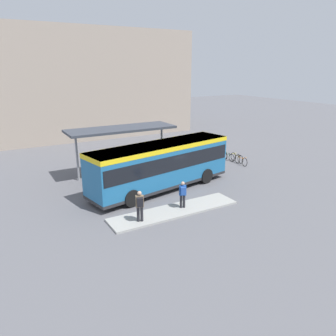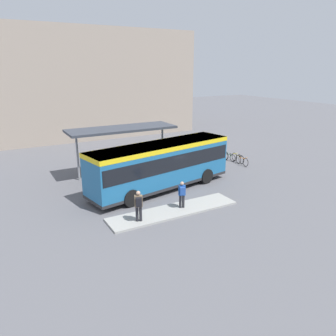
# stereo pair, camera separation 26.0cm
# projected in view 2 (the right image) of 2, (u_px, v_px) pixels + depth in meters

# --- Properties ---
(ground_plane) EXTENTS (120.00, 120.00, 0.00)m
(ground_plane) POSITION_uv_depth(u_px,v_px,m) (161.00, 189.00, 22.79)
(ground_plane) COLOR #5B5B60
(curb_island) EXTENTS (7.95, 1.80, 0.12)m
(curb_island) POSITION_uv_depth(u_px,v_px,m) (174.00, 211.00, 19.18)
(curb_island) COLOR #9E9E99
(curb_island) RESTS_ON ground_plane
(city_bus) EXTENTS (10.83, 4.37, 3.22)m
(city_bus) POSITION_uv_depth(u_px,v_px,m) (161.00, 163.00, 22.24)
(city_bus) COLOR #1E6093
(city_bus) RESTS_ON ground_plane
(pedestrian_waiting) EXTENTS (0.48, 0.51, 1.64)m
(pedestrian_waiting) POSITION_uv_depth(u_px,v_px,m) (182.00, 193.00, 19.17)
(pedestrian_waiting) COLOR #232328
(pedestrian_waiting) RESTS_ON curb_island
(pedestrian_companion) EXTENTS (0.50, 0.54, 1.74)m
(pedestrian_companion) POSITION_uv_depth(u_px,v_px,m) (139.00, 204.00, 17.45)
(pedestrian_companion) COLOR #232328
(pedestrian_companion) RESTS_ON curb_island
(bicycle_orange) EXTENTS (0.48, 1.78, 0.77)m
(bicycle_orange) POSITION_uv_depth(u_px,v_px,m) (242.00, 161.00, 28.29)
(bicycle_orange) COLOR black
(bicycle_orange) RESTS_ON ground_plane
(bicycle_yellow) EXTENTS (0.48, 1.77, 0.76)m
(bicycle_yellow) POSITION_uv_depth(u_px,v_px,m) (238.00, 158.00, 29.11)
(bicycle_yellow) COLOR black
(bicycle_yellow) RESTS_ON ground_plane
(bicycle_green) EXTENTS (0.48, 1.60, 0.69)m
(bicycle_green) POSITION_uv_depth(u_px,v_px,m) (229.00, 157.00, 29.65)
(bicycle_green) COLOR black
(bicycle_green) RESTS_ON ground_plane
(bicycle_red) EXTENTS (0.48, 1.79, 0.78)m
(bicycle_red) POSITION_uv_depth(u_px,v_px,m) (223.00, 154.00, 30.33)
(bicycle_red) COLOR black
(bicycle_red) RESTS_ON ground_plane
(station_shelter) EXTENTS (8.33, 2.82, 3.67)m
(station_shelter) POSITION_uv_depth(u_px,v_px,m) (122.00, 130.00, 25.21)
(station_shelter) COLOR #383D47
(station_shelter) RESTS_ON ground_plane
(potted_planter_near_shelter) EXTENTS (0.74, 0.74, 1.26)m
(potted_planter_near_shelter) POSITION_uv_depth(u_px,v_px,m) (123.00, 176.00, 23.49)
(potted_planter_near_shelter) COLOR slate
(potted_planter_near_shelter) RESTS_ON ground_plane
(station_building) EXTENTS (26.14, 12.04, 12.42)m
(station_building) POSITION_uv_depth(u_px,v_px,m) (80.00, 83.00, 41.02)
(station_building) COLOR gray
(station_building) RESTS_ON ground_plane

